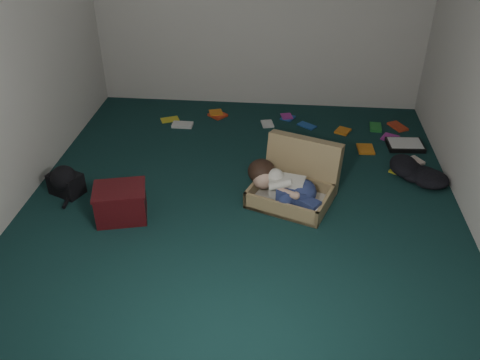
# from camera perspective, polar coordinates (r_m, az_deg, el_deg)

# --- Properties ---
(floor) EXTENTS (4.50, 4.50, 0.00)m
(floor) POSITION_cam_1_polar(r_m,az_deg,el_deg) (4.72, 0.17, -2.59)
(floor) COLOR #0F2D2C
(floor) RESTS_ON ground
(wall_back) EXTENTS (4.50, 0.00, 4.50)m
(wall_back) POSITION_cam_1_polar(r_m,az_deg,el_deg) (6.26, 2.22, 19.55)
(wall_back) COLOR silver
(wall_back) RESTS_ON ground
(wall_front) EXTENTS (4.50, 0.00, 4.50)m
(wall_front) POSITION_cam_1_polar(r_m,az_deg,el_deg) (2.16, -5.35, -8.92)
(wall_front) COLOR silver
(wall_front) RESTS_ON ground
(wall_left) EXTENTS (0.00, 4.50, 4.50)m
(wall_left) POSITION_cam_1_polar(r_m,az_deg,el_deg) (4.72, -25.36, 12.01)
(wall_left) COLOR silver
(wall_left) RESTS_ON ground
(suitcase) EXTENTS (0.91, 0.90, 0.52)m
(suitcase) POSITION_cam_1_polar(r_m,az_deg,el_deg) (4.76, 6.26, -0.18)
(suitcase) COLOR #A28759
(suitcase) RESTS_ON floor
(person) EXTENTS (0.70, 0.56, 0.32)m
(person) POSITION_cam_1_polar(r_m,az_deg,el_deg) (4.61, 4.95, -0.68)
(person) COLOR silver
(person) RESTS_ON suitcase
(maroon_bin) EXTENTS (0.52, 0.45, 0.31)m
(maroon_bin) POSITION_cam_1_polar(r_m,az_deg,el_deg) (4.57, -13.23, -2.53)
(maroon_bin) COLOR #400D10
(maroon_bin) RESTS_ON floor
(backpack) EXTENTS (0.46, 0.42, 0.22)m
(backpack) POSITION_cam_1_polar(r_m,az_deg,el_deg) (5.07, -18.95, -0.31)
(backpack) COLOR black
(backpack) RESTS_ON floor
(clothing_pile) EXTENTS (0.55, 0.48, 0.15)m
(clothing_pile) POSITION_cam_1_polar(r_m,az_deg,el_deg) (5.33, 19.31, 0.89)
(clothing_pile) COLOR black
(clothing_pile) RESTS_ON floor
(paper_tray) EXTENTS (0.41, 0.31, 0.05)m
(paper_tray) POSITION_cam_1_polar(r_m,az_deg,el_deg) (5.90, 18.04, 3.78)
(paper_tray) COLOR black
(paper_tray) RESTS_ON floor
(book_scatter) EXTENTS (2.95, 1.37, 0.02)m
(book_scatter) POSITION_cam_1_polar(r_m,az_deg,el_deg) (5.97, 8.23, 5.32)
(book_scatter) COLOR gold
(book_scatter) RESTS_ON floor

